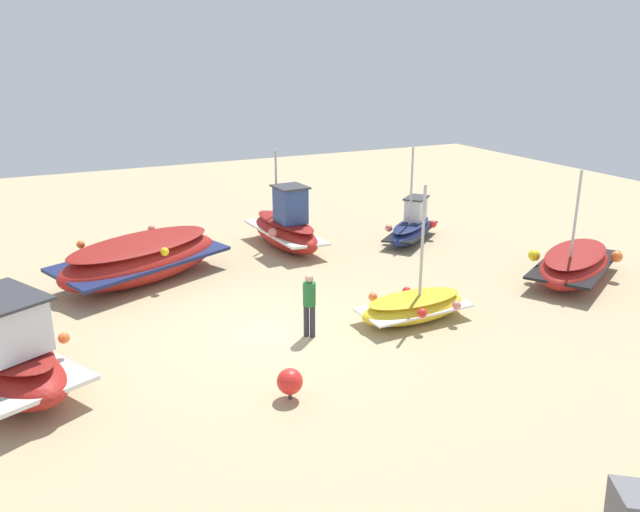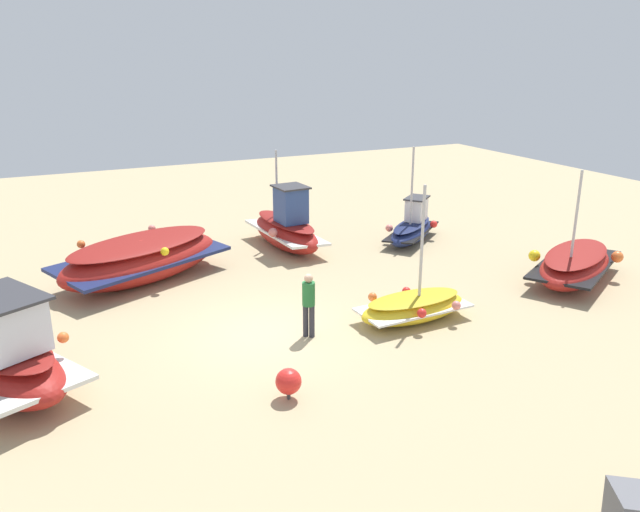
{
  "view_description": "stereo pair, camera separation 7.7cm",
  "coord_description": "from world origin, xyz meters",
  "px_view_note": "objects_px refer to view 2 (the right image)",
  "views": [
    {
      "loc": [
        5.22,
        13.71,
        6.85
      ],
      "look_at": [
        -2.74,
        -2.65,
        0.9
      ],
      "focal_mm": 35.49,
      "sensor_mm": 36.0,
      "label": 1
    },
    {
      "loc": [
        5.15,
        13.74,
        6.85
      ],
      "look_at": [
        -2.74,
        -2.65,
        0.9
      ],
      "focal_mm": 35.49,
      "sensor_mm": 36.0,
      "label": 2
    }
  ],
  "objects_px": {
    "fishing_boat_2": "(286,228)",
    "fishing_boat_3": "(414,307)",
    "mooring_buoy_1": "(288,381)",
    "fishing_boat_0": "(412,228)",
    "person_walking": "(309,301)",
    "fishing_boat_5": "(575,264)",
    "fishing_boat_4": "(142,258)"
  },
  "relations": [
    {
      "from": "fishing_boat_3",
      "to": "person_walking",
      "type": "xyz_separation_m",
      "value": [
        2.91,
        -0.3,
        0.57
      ]
    },
    {
      "from": "fishing_boat_5",
      "to": "mooring_buoy_1",
      "type": "distance_m",
      "value": 11.07
    },
    {
      "from": "person_walking",
      "to": "fishing_boat_3",
      "type": "bearing_deg",
      "value": -55.97
    },
    {
      "from": "fishing_boat_3",
      "to": "mooring_buoy_1",
      "type": "xyz_separation_m",
      "value": [
        4.53,
        2.22,
        0.01
      ]
    },
    {
      "from": "fishing_boat_0",
      "to": "fishing_boat_4",
      "type": "relative_size",
      "value": 0.6
    },
    {
      "from": "person_walking",
      "to": "mooring_buoy_1",
      "type": "xyz_separation_m",
      "value": [
        1.62,
        2.52,
        -0.56
      ]
    },
    {
      "from": "fishing_boat_0",
      "to": "person_walking",
      "type": "relative_size",
      "value": 2.16
    },
    {
      "from": "fishing_boat_2",
      "to": "fishing_boat_3",
      "type": "relative_size",
      "value": 1.17
    },
    {
      "from": "fishing_boat_3",
      "to": "fishing_boat_4",
      "type": "bearing_deg",
      "value": -48.87
    },
    {
      "from": "fishing_boat_3",
      "to": "mooring_buoy_1",
      "type": "bearing_deg",
      "value": 24.22
    },
    {
      "from": "fishing_boat_0",
      "to": "fishing_boat_2",
      "type": "xyz_separation_m",
      "value": [
        4.61,
        -1.18,
        0.24
      ]
    },
    {
      "from": "fishing_boat_0",
      "to": "fishing_boat_3",
      "type": "xyz_separation_m",
      "value": [
        4.08,
        6.21,
        -0.12
      ]
    },
    {
      "from": "fishing_boat_2",
      "to": "person_walking",
      "type": "height_order",
      "value": "fishing_boat_2"
    },
    {
      "from": "fishing_boat_3",
      "to": "mooring_buoy_1",
      "type": "distance_m",
      "value": 5.05
    },
    {
      "from": "fishing_boat_0",
      "to": "fishing_boat_5",
      "type": "distance_m",
      "value": 6.18
    },
    {
      "from": "fishing_boat_5",
      "to": "person_walking",
      "type": "xyz_separation_m",
      "value": [
        9.13,
        0.11,
        0.44
      ]
    },
    {
      "from": "fishing_boat_2",
      "to": "fishing_boat_3",
      "type": "height_order",
      "value": "fishing_boat_3"
    },
    {
      "from": "fishing_boat_3",
      "to": "fishing_boat_4",
      "type": "relative_size",
      "value": 0.61
    },
    {
      "from": "fishing_boat_0",
      "to": "fishing_boat_5",
      "type": "height_order",
      "value": "fishing_boat_0"
    },
    {
      "from": "fishing_boat_2",
      "to": "fishing_boat_5",
      "type": "relative_size",
      "value": 0.91
    },
    {
      "from": "fishing_boat_2",
      "to": "fishing_boat_0",
      "type": "bearing_deg",
      "value": 72.32
    },
    {
      "from": "fishing_boat_3",
      "to": "mooring_buoy_1",
      "type": "height_order",
      "value": "fishing_boat_3"
    },
    {
      "from": "fishing_boat_3",
      "to": "person_walking",
      "type": "height_order",
      "value": "fishing_boat_3"
    },
    {
      "from": "fishing_boat_0",
      "to": "fishing_boat_5",
      "type": "relative_size",
      "value": 0.77
    },
    {
      "from": "fishing_boat_5",
      "to": "person_walking",
      "type": "relative_size",
      "value": 2.81
    },
    {
      "from": "fishing_boat_4",
      "to": "fishing_boat_5",
      "type": "height_order",
      "value": "fishing_boat_5"
    },
    {
      "from": "fishing_boat_2",
      "to": "fishing_boat_3",
      "type": "distance_m",
      "value": 7.42
    },
    {
      "from": "fishing_boat_0",
      "to": "person_walking",
      "type": "bearing_deg",
      "value": -178.31
    },
    {
      "from": "fishing_boat_3",
      "to": "fishing_boat_5",
      "type": "xyz_separation_m",
      "value": [
        -6.22,
        -0.41,
        0.13
      ]
    },
    {
      "from": "mooring_buoy_1",
      "to": "fishing_boat_5",
      "type": "bearing_deg",
      "value": -166.23
    },
    {
      "from": "fishing_boat_4",
      "to": "person_walking",
      "type": "distance_m",
      "value": 6.65
    },
    {
      "from": "fishing_boat_5",
      "to": "fishing_boat_2",
      "type": "bearing_deg",
      "value": 104.79
    }
  ]
}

